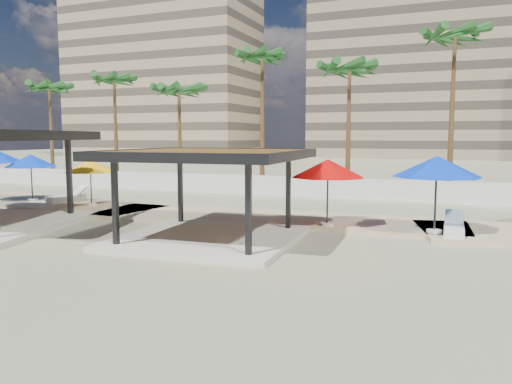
% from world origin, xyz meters
% --- Properties ---
extents(ground, '(200.00, 200.00, 0.00)m').
position_xyz_m(ground, '(0.00, 0.00, 0.00)').
color(ground, tan).
rests_on(ground, ground).
extents(promenade, '(44.45, 7.97, 0.24)m').
position_xyz_m(promenade, '(2.00, 7.67, 0.06)').
color(promenade, '#C6B284').
rests_on(promenade, ground).
extents(boundary_wall, '(56.00, 0.30, 1.20)m').
position_xyz_m(boundary_wall, '(0.00, 16.00, 0.60)').
color(boundary_wall, silver).
rests_on(boundary_wall, ground).
extents(building_west, '(34.00, 16.00, 32.40)m').
position_xyz_m(building_west, '(-42.00, 68.00, 15.27)').
color(building_west, '#937F60').
rests_on(building_west, ground).
extents(building_mid, '(38.00, 16.00, 30.40)m').
position_xyz_m(building_mid, '(4.00, 78.00, 14.27)').
color(building_mid, '#847259').
rests_on(building_mid, ground).
extents(pavilion_central, '(6.62, 6.62, 3.17)m').
position_xyz_m(pavilion_central, '(1.46, 2.39, 1.89)').
color(pavilion_central, beige).
rests_on(pavilion_central, ground).
extents(umbrella_b, '(2.82, 2.82, 2.30)m').
position_xyz_m(umbrella_b, '(-7.57, 7.00, 2.15)').
color(umbrella_b, beige).
rests_on(umbrella_b, promenade).
extents(umbrella_c, '(3.38, 3.38, 2.58)m').
position_xyz_m(umbrella_c, '(4.83, 5.80, 2.40)').
color(umbrella_c, beige).
rests_on(umbrella_c, promenade).
extents(umbrella_d, '(3.68, 3.68, 2.77)m').
position_xyz_m(umbrella_d, '(8.75, 5.80, 2.56)').
color(umbrella_d, beige).
rests_on(umbrella_d, promenade).
extents(umbrella_f, '(3.69, 3.69, 2.50)m').
position_xyz_m(umbrella_f, '(-11.75, 7.25, 2.33)').
color(umbrella_f, beige).
rests_on(umbrella_f, promenade).
extents(lounger_a, '(1.25, 2.21, 0.80)m').
position_xyz_m(lounger_a, '(-9.70, 7.63, 0.37)').
color(lounger_a, white).
rests_on(lounger_a, promenade).
extents(lounger_b, '(0.69, 2.01, 0.76)m').
position_xyz_m(lounger_b, '(9.41, 5.85, 0.36)').
color(lounger_b, white).
rests_on(lounger_b, promenade).
extents(palm_a, '(3.00, 3.00, 8.32)m').
position_xyz_m(palm_a, '(-21.00, 18.30, 7.21)').
color(palm_a, brown).
rests_on(palm_a, ground).
extents(palm_b, '(3.00, 3.00, 8.76)m').
position_xyz_m(palm_b, '(-15.00, 18.70, 7.62)').
color(palm_b, brown).
rests_on(palm_b, ground).
extents(palm_c, '(3.00, 3.00, 7.69)m').
position_xyz_m(palm_c, '(-9.00, 18.10, 6.62)').
color(palm_c, brown).
rests_on(palm_c, ground).
extents(palm_d, '(3.00, 3.00, 9.79)m').
position_xyz_m(palm_d, '(-3.00, 18.90, 8.59)').
color(palm_d, brown).
rests_on(palm_d, ground).
extents(palm_e, '(3.00, 3.00, 8.63)m').
position_xyz_m(palm_e, '(3.00, 18.40, 7.50)').
color(palm_e, brown).
rests_on(palm_e, ground).
extents(palm_f, '(3.00, 3.00, 10.24)m').
position_xyz_m(palm_f, '(9.00, 18.60, 9.02)').
color(palm_f, brown).
rests_on(palm_f, ground).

